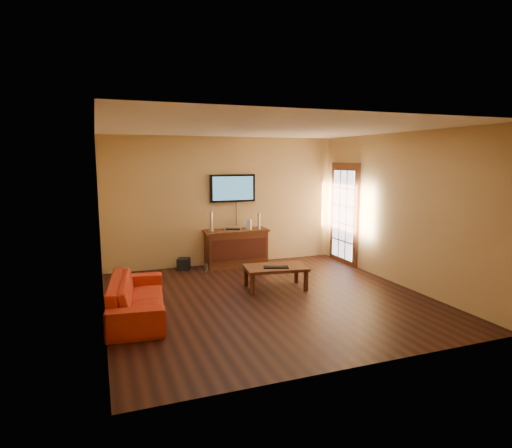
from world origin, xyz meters
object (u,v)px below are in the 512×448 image
speaker_right (259,222)px  keyboard (276,267)px  coffee_table (275,269)px  bottle (206,269)px  sofa (137,291)px  game_console (249,224)px  subwoofer (184,264)px  speaker_left (211,222)px  media_console (236,248)px  television (233,188)px  av_receiver (233,228)px

speaker_right → keyboard: bearing=-102.1°
coffee_table → bottle: coffee_table is taller
sofa → game_console: (2.51, 2.29, 0.50)m
keyboard → bottle: bearing=120.7°
subwoofer → speaker_left: bearing=21.7°
speaker_right → game_console: 0.23m
speaker_left → game_console: size_ratio=1.98×
sofa → media_console: bearing=-37.3°
subwoofer → television: bearing=32.6°
keyboard → av_receiver: bearing=95.3°
coffee_table → game_console: 1.86m
subwoofer → bottle: (0.35, -0.49, -0.02)m
game_console → television: bearing=119.5°
bottle → speaker_left: bearing=63.3°
media_console → keyboard: size_ratio=2.99×
speaker_left → speaker_right: 1.03m
media_console → sofa: (-2.23, -2.31, -0.02)m
keyboard → television: bearing=92.8°
television → game_console: bearing=-40.7°
media_console → television: television is taller
media_console → speaker_left: speaker_left is taller
speaker_right → av_receiver: size_ratio=0.96×
speaker_left → subwoofer: speaker_left is taller
coffee_table → subwoofer: coffee_table is taller
television → coffee_table: size_ratio=0.87×
sofa → keyboard: bearing=-73.2°
speaker_left → speaker_right: size_ratio=1.24×
coffee_table → media_console: bearing=94.3°
av_receiver → bottle: 1.07m
speaker_left → coffee_table: bearing=-70.1°
coffee_table → subwoofer: bearing=123.9°
sofa → bottle: 2.39m
subwoofer → keyboard: bearing=-33.9°
av_receiver → subwoofer: (-1.04, 0.08, -0.69)m
media_console → coffee_table: media_console is taller
speaker_right → sofa: bearing=-140.2°
coffee_table → speaker_left: speaker_left is taller
av_receiver → bottle: (-0.69, -0.41, -0.71)m
television → sofa: (-2.23, -2.52, -1.26)m
speaker_left → keyboard: bearing=-71.9°
coffee_table → speaker_right: bearing=78.3°
sofa → keyboard: size_ratio=4.21×
speaker_right → television: bearing=153.5°
coffee_table → speaker_left: (-0.66, 1.83, 0.61)m
television → subwoofer: 1.88m
television → coffee_table: (0.13, -2.02, -1.28)m
coffee_table → bottle: 1.65m
sofa → speaker_right: speaker_right is taller
speaker_right → subwoofer: size_ratio=1.40×
television → subwoofer: television is taller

